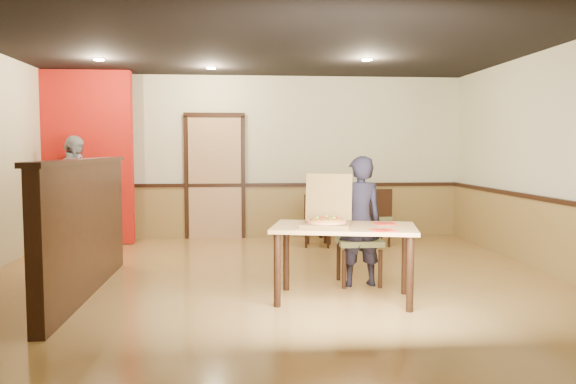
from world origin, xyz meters
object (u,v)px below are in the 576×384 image
(side_chair_right, at_px, (375,215))
(side_table, at_px, (340,205))
(main_table, at_px, (344,236))
(diner_chair, at_px, (358,236))
(pizza_box, at_px, (327,219))
(diner, at_px, (359,221))
(side_chair_left, at_px, (318,218))
(passerby, at_px, (74,192))
(condiment, at_px, (333,190))

(side_chair_right, bearing_deg, side_table, -59.20)
(main_table, relative_size, side_table, 2.02)
(diner_chair, relative_size, pizza_box, 1.47)
(pizza_box, bearing_deg, side_table, 91.98)
(diner, bearing_deg, pizza_box, 43.18)
(side_chair_left, relative_size, pizza_box, 1.25)
(pizza_box, bearing_deg, passerby, 151.11)
(side_chair_left, bearing_deg, passerby, 10.91)
(passerby, bearing_deg, condiment, -61.59)
(diner, bearing_deg, condiment, -100.87)
(diner_chair, distance_m, side_table, 3.00)
(passerby, bearing_deg, diner, -101.47)
(passerby, distance_m, pizza_box, 4.69)
(pizza_box, bearing_deg, side_chair_right, 81.94)
(passerby, bearing_deg, side_chair_right, -68.83)
(main_table, xyz_separation_m, diner, (0.28, 0.59, 0.07))
(side_table, height_order, passerby, passerby)
(side_table, bearing_deg, diner_chair, -96.13)
(side_chair_right, distance_m, condiment, 0.88)
(main_table, height_order, side_table, side_table)
(side_chair_left, relative_size, condiment, 5.11)
(side_chair_right, height_order, passerby, passerby)
(main_table, relative_size, pizza_box, 2.33)
(diner, relative_size, condiment, 8.89)
(side_chair_right, height_order, diner, diner)
(side_chair_right, relative_size, passerby, 0.53)
(main_table, height_order, condiment, condiment)
(diner_chair, height_order, pizza_box, pizza_box)
(side_table, bearing_deg, passerby, -173.51)
(pizza_box, height_order, condiment, pizza_box)
(side_chair_right, bearing_deg, passerby, -7.34)
(side_chair_left, bearing_deg, diner_chair, 106.38)
(side_chair_left, xyz_separation_m, side_chair_right, (0.92, -0.01, 0.04))
(diner, bearing_deg, side_chair_left, -94.29)
(diner_chair, bearing_deg, condiment, 87.77)
(side_chair_right, bearing_deg, side_chair_left, -6.10)
(side_table, distance_m, diner, 3.15)
(condiment, bearing_deg, side_table, 30.91)
(main_table, xyz_separation_m, side_chair_right, (1.08, 3.10, -0.16))
(main_table, distance_m, side_table, 3.77)
(diner_chair, distance_m, side_chair_right, 2.49)
(diner_chair, bearing_deg, side_table, 85.21)
(main_table, distance_m, diner, 0.66)
(diner, height_order, pizza_box, diner)
(pizza_box, bearing_deg, diner, 64.46)
(side_chair_right, height_order, side_table, side_chair_right)
(side_chair_left, distance_m, condiment, 0.74)
(main_table, distance_m, side_chair_right, 3.29)
(side_table, distance_m, condiment, 0.31)
(main_table, relative_size, passerby, 0.90)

